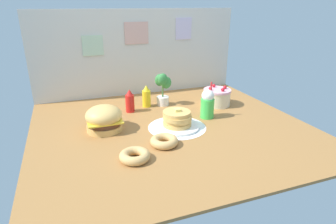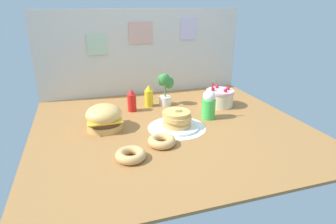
# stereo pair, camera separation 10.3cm
# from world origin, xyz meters

# --- Properties ---
(ground_plane) EXTENTS (2.17, 1.97, 0.02)m
(ground_plane) POSITION_xyz_m (0.00, 0.00, -0.01)
(ground_plane) COLOR #9E6B38
(back_wall) EXTENTS (2.17, 0.04, 0.89)m
(back_wall) POSITION_xyz_m (0.00, 0.98, 0.45)
(back_wall) COLOR beige
(back_wall) RESTS_ON ground_plane
(doily_mat) EXTENTS (0.47, 0.47, 0.00)m
(doily_mat) POSITION_xyz_m (0.04, -0.03, 0.00)
(doily_mat) COLOR white
(doily_mat) RESTS_ON ground_plane
(burger) EXTENTS (0.28, 0.28, 0.20)m
(burger) POSITION_xyz_m (-0.52, 0.12, 0.10)
(burger) COLOR #DBA859
(burger) RESTS_ON ground_plane
(pancake_stack) EXTENTS (0.36, 0.36, 0.16)m
(pancake_stack) POSITION_xyz_m (0.04, -0.03, 0.06)
(pancake_stack) COLOR white
(pancake_stack) RESTS_ON doily_mat
(layer_cake) EXTENTS (0.27, 0.27, 0.19)m
(layer_cake) POSITION_xyz_m (0.60, 0.34, 0.08)
(layer_cake) COLOR beige
(layer_cake) RESTS_ON ground_plane
(ketchup_bottle) EXTENTS (0.08, 0.08, 0.21)m
(ketchup_bottle) POSITION_xyz_m (-0.23, 0.45, 0.10)
(ketchup_bottle) COLOR red
(ketchup_bottle) RESTS_ON ground_plane
(mustard_bottle) EXTENTS (0.08, 0.08, 0.21)m
(mustard_bottle) POSITION_xyz_m (-0.05, 0.53, 0.10)
(mustard_bottle) COLOR yellow
(mustard_bottle) RESTS_ON ground_plane
(cream_soda_cup) EXTENTS (0.12, 0.12, 0.32)m
(cream_soda_cup) POSITION_xyz_m (0.36, 0.08, 0.13)
(cream_soda_cup) COLOR green
(cream_soda_cup) RESTS_ON ground_plane
(donut_pink_glaze) EXTENTS (0.20, 0.20, 0.06)m
(donut_pink_glaze) POSITION_xyz_m (-0.41, -0.41, 0.03)
(donut_pink_glaze) COLOR tan
(donut_pink_glaze) RESTS_ON ground_plane
(donut_chocolate) EXTENTS (0.20, 0.20, 0.06)m
(donut_chocolate) POSITION_xyz_m (-0.16, -0.28, 0.03)
(donut_chocolate) COLOR tan
(donut_chocolate) RESTS_ON ground_plane
(potted_plant) EXTENTS (0.15, 0.13, 0.32)m
(potted_plant) POSITION_xyz_m (0.11, 0.52, 0.17)
(potted_plant) COLOR white
(potted_plant) RESTS_ON ground_plane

